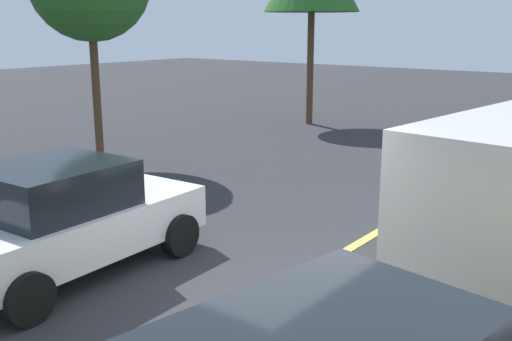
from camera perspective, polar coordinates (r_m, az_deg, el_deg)
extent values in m
plane|color=#2D2D30|center=(7.54, -0.57, -12.94)|extent=(80.00, 80.00, 0.00)
cube|color=#E0D14C|center=(9.88, 10.35, -6.50)|extent=(28.00, 0.16, 0.01)
cube|color=black|center=(7.22, 20.74, -0.75)|extent=(0.35, 1.85, 0.80)
cylinder|color=black|center=(8.30, 14.45, -7.96)|extent=(0.78, 0.34, 0.76)
cube|color=white|center=(8.79, -17.51, -5.17)|extent=(3.90, 2.01, 0.63)
cube|color=black|center=(8.50, -18.82, -1.47)|extent=(1.91, 1.69, 0.63)
cylinder|color=black|center=(10.33, -14.83, -3.99)|extent=(0.65, 0.25, 0.64)
cylinder|color=black|center=(9.07, -7.26, -6.12)|extent=(0.65, 0.25, 0.64)
cylinder|color=black|center=(7.51, -20.90, -11.32)|extent=(0.65, 0.25, 0.64)
cylinder|color=#513823|center=(15.57, -14.99, 7.49)|extent=(0.20, 0.20, 3.62)
cylinder|color=#513823|center=(20.88, 5.19, 9.61)|extent=(0.23, 0.23, 3.79)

